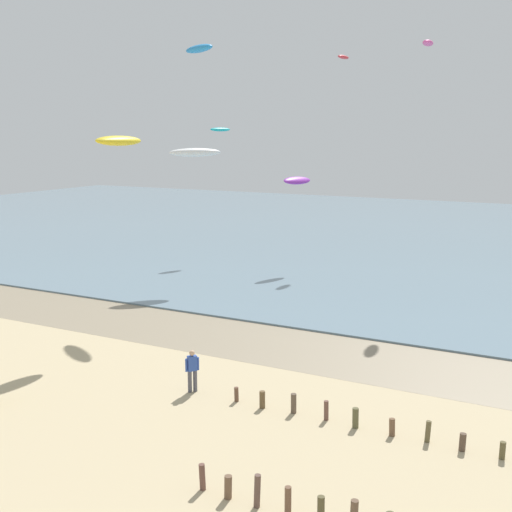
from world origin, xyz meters
TOP-DOWN VIEW (x-y plane):
  - wet_sand_strip at (0.00, 21.27)m, footprint 120.00×5.70m
  - sea at (0.00, 59.12)m, footprint 160.00×70.00m
  - person_mid_beach at (-6.00, 14.48)m, footprint 0.40×0.47m
  - kite_aloft_1 at (-2.46, 35.58)m, footprint 0.90×2.02m
  - kite_aloft_4 at (-20.51, 41.14)m, footprint 1.37×2.07m
  - kite_aloft_5 at (-12.51, 38.83)m, footprint 1.82×2.94m
  - kite_aloft_8 at (-16.77, 31.55)m, footprint 3.24×3.47m
  - kite_aloft_9 at (-13.55, 19.75)m, footprint 1.27×3.08m
  - kite_aloft_12 at (-11.58, 45.48)m, footprint 0.66×1.82m
  - kite_aloft_13 at (-14.41, 28.54)m, footprint 2.98×2.22m

SIDE VIEW (x-z plane):
  - wet_sand_strip at x=0.00m, z-range 0.00..0.01m
  - sea at x=0.00m, z-range 0.00..0.10m
  - person_mid_beach at x=-6.00m, z-range 0.06..1.77m
  - kite_aloft_5 at x=-12.51m, z-range 6.21..7.00m
  - kite_aloft_8 at x=-16.77m, z-range 8.46..9.15m
  - kite_aloft_9 at x=-13.55m, z-range 9.40..10.01m
  - kite_aloft_4 at x=-20.51m, z-range 10.19..10.55m
  - kite_aloft_13 at x=-14.41m, z-range 14.75..15.33m
  - kite_aloft_1 at x=-2.46m, z-range 15.30..15.61m
  - kite_aloft_12 at x=-11.58m, z-range 15.90..16.24m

